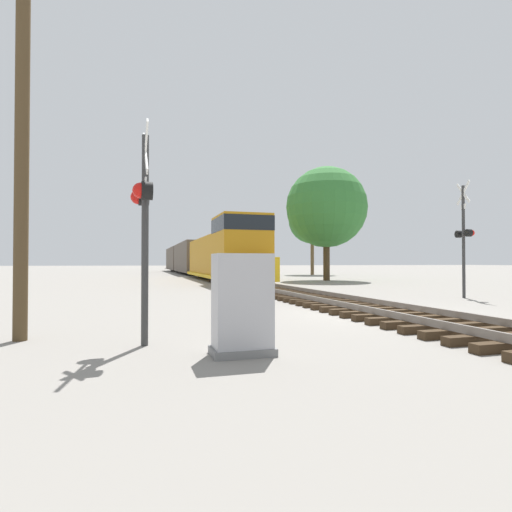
# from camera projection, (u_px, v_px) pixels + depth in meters

# --- Properties ---
(ground_plane) EXTENTS (400.00, 400.00, 0.00)m
(ground_plane) POSITION_uv_depth(u_px,v_px,m) (379.00, 315.00, 10.85)
(ground_plane) COLOR gray
(rail_track_bed) EXTENTS (2.60, 160.00, 0.31)m
(rail_track_bed) POSITION_uv_depth(u_px,v_px,m) (379.00, 310.00, 10.85)
(rail_track_bed) COLOR #382819
(rail_track_bed) RESTS_ON ground
(freight_train) EXTENTS (3.14, 52.31, 4.42)m
(freight_train) POSITION_uv_depth(u_px,v_px,m) (194.00, 258.00, 47.20)
(freight_train) COLOR #B77A14
(freight_train) RESTS_ON ground
(crossing_signal_near) EXTENTS (0.37, 1.01, 3.79)m
(crossing_signal_near) POSITION_uv_depth(u_px,v_px,m) (144.00, 210.00, 6.86)
(crossing_signal_near) COLOR #333333
(crossing_signal_near) RESTS_ON ground
(crossing_signal_far) EXTENTS (0.50, 1.01, 4.71)m
(crossing_signal_far) POSITION_uv_depth(u_px,v_px,m) (464.00, 235.00, 16.10)
(crossing_signal_far) COLOR #333333
(crossing_signal_far) RESTS_ON ground
(relay_cabinet) EXTENTS (0.96, 0.62, 1.56)m
(relay_cabinet) POSITION_uv_depth(u_px,v_px,m) (242.00, 305.00, 6.15)
(relay_cabinet) COLOR slate
(relay_cabinet) RESTS_ON ground
(utility_pole) EXTENTS (1.80, 0.24, 9.83)m
(utility_pole) POSITION_uv_depth(u_px,v_px,m) (23.00, 63.00, 7.34)
(utility_pole) COLOR #4C3A23
(utility_pole) RESTS_ON ground
(tree_far_right) EXTENTS (6.48, 6.48, 9.12)m
(tree_far_right) POSITION_uv_depth(u_px,v_px,m) (326.00, 207.00, 32.03)
(tree_far_right) COLOR #473521
(tree_far_right) RESTS_ON ground
(tree_mid_background) EXTENTS (5.64, 5.64, 9.33)m
(tree_mid_background) POSITION_uv_depth(u_px,v_px,m) (312.00, 220.00, 47.18)
(tree_mid_background) COLOR brown
(tree_mid_background) RESTS_ON ground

